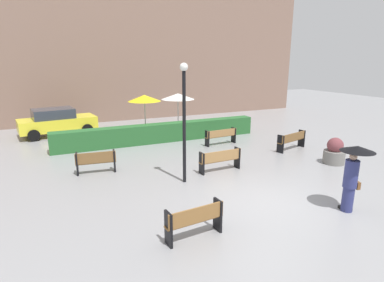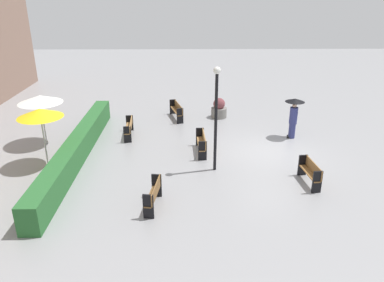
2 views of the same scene
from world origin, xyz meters
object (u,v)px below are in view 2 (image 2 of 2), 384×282
object	(u,v)px
bench_back_row	(129,127)
patio_umbrella_white	(40,99)
bench_far_right	(177,110)
bench_near_left	(311,171)
bench_far_left	(154,194)
patio_umbrella_yellow	(40,113)
bench_mid_center	(202,142)
planter_pot	(219,109)
lamp_post	(216,110)
pedestrian_with_umbrella	(294,113)

from	to	relation	value
bench_back_row	patio_umbrella_white	world-z (taller)	patio_umbrella_white
bench_far_right	patio_umbrella_white	bearing A→B (deg)	120.20
bench_near_left	bench_far_right	bearing A→B (deg)	34.02
bench_near_left	bench_back_row	xyz separation A→B (m)	(4.97, 7.45, -0.02)
bench_near_left	bench_far_left	world-z (taller)	bench_far_left
patio_umbrella_yellow	bench_mid_center	bearing A→B (deg)	-79.87
bench_back_row	bench_mid_center	size ratio (longest dim) A/B	1.01
bench_far_left	patio_umbrella_white	distance (m)	8.08
bench_far_right	bench_mid_center	bearing A→B (deg)	-165.46
bench_far_left	bench_mid_center	bearing A→B (deg)	-21.67
planter_pot	lamp_post	world-z (taller)	lamp_post
bench_near_left	pedestrian_with_umbrella	xyz separation A→B (m)	(4.68, -0.53, 0.75)
bench_near_left	bench_far_left	xyz separation A→B (m)	(-1.55, 5.73, -0.00)
bench_near_left	patio_umbrella_white	bearing A→B (deg)	70.01
pedestrian_with_umbrella	patio_umbrella_yellow	world-z (taller)	patio_umbrella_yellow
pedestrian_with_umbrella	patio_umbrella_yellow	size ratio (longest dim) A/B	0.80
bench_near_left	bench_back_row	world-z (taller)	bench_near_left
patio_umbrella_yellow	bench_near_left	bearing A→B (deg)	-99.72
pedestrian_with_umbrella	planter_pot	bearing A→B (deg)	46.60
planter_pot	patio_umbrella_yellow	size ratio (longest dim) A/B	0.46
bench_far_right	lamp_post	size ratio (longest dim) A/B	0.46
patio_umbrella_white	patio_umbrella_yellow	bearing A→B (deg)	-160.13
bench_near_left	planter_pot	world-z (taller)	planter_pot
bench_back_row	bench_far_right	size ratio (longest dim) A/B	0.93
planter_pot	lamp_post	distance (m)	6.96
bench_near_left	pedestrian_with_umbrella	bearing A→B (deg)	-6.46
bench_back_row	bench_mid_center	bearing A→B (deg)	-119.92
bench_far_left	bench_near_left	bearing A→B (deg)	-74.82
bench_back_row	patio_umbrella_white	xyz separation A→B (m)	(-0.87, 3.81, 1.67)
pedestrian_with_umbrella	planter_pot	distance (m)	4.64
patio_umbrella_yellow	lamp_post	bearing A→B (deg)	-94.72
bench_far_right	patio_umbrella_yellow	world-z (taller)	patio_umbrella_yellow
bench_mid_center	patio_umbrella_white	xyz separation A→B (m)	(1.15, 7.32, 1.66)
bench_far_right	pedestrian_with_umbrella	bearing A→B (deg)	-117.51
pedestrian_with_umbrella	bench_far_right	bearing A→B (deg)	62.49
bench_back_row	patio_umbrella_yellow	distance (m)	4.70
lamp_post	bench_back_row	bearing A→B (deg)	46.52
bench_far_right	bench_far_left	xyz separation A→B (m)	(-9.20, 0.57, -0.01)
bench_far_right	patio_umbrella_white	world-z (taller)	patio_umbrella_white
bench_far_left	pedestrian_with_umbrella	world-z (taller)	pedestrian_with_umbrella
bench_mid_center	planter_pot	size ratio (longest dim) A/B	1.57
pedestrian_with_umbrella	planter_pot	xyz separation A→B (m)	(3.14, 3.32, -0.77)
bench_far_right	pedestrian_with_umbrella	distance (m)	6.46
bench_near_left	bench_far_right	world-z (taller)	bench_far_right
bench_near_left	bench_far_left	distance (m)	5.94
bench_back_row	planter_pot	xyz separation A→B (m)	(2.86, -4.66, -0.00)
bench_far_right	patio_umbrella_yellow	bearing A→B (deg)	138.07
bench_back_row	bench_mid_center	distance (m)	4.05
bench_far_right	planter_pot	size ratio (longest dim) A/B	1.70
patio_umbrella_yellow	patio_umbrella_white	bearing A→B (deg)	19.87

